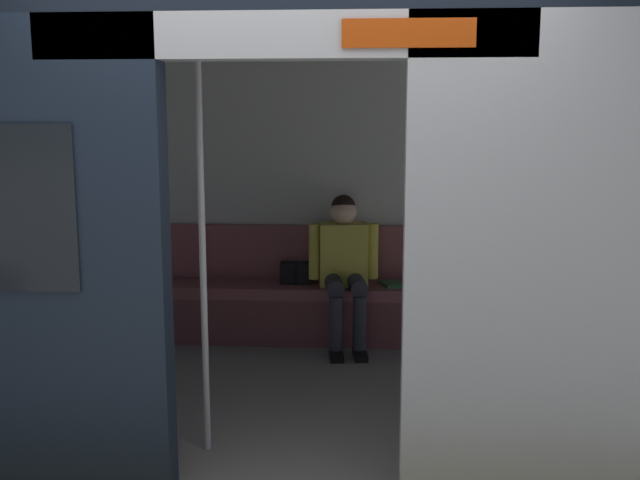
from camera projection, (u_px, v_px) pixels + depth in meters
train_car at (295, 152)px, 4.61m from camera, size 6.40×2.98×2.37m
bench_seat at (319, 299)px, 5.92m from camera, size 3.23×0.44×0.47m
person_seated at (344, 261)px, 5.80m from camera, size 0.55×0.71×1.20m
handbag at (297, 273)px, 5.98m from camera, size 0.26×0.15×0.17m
book at (391, 284)px, 5.89m from camera, size 0.22×0.26×0.03m
grab_pole_door at (203, 250)px, 3.87m from camera, size 0.04×0.04×2.23m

